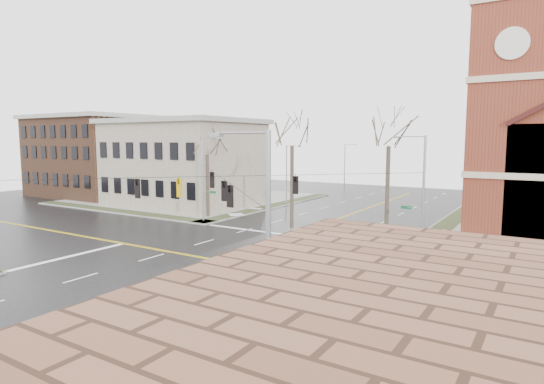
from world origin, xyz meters
The scene contains 17 objects.
ground centered at (0.00, 0.00, 0.00)m, with size 120.00×120.00×0.00m, color black.
sidewalks centered at (0.00, 0.00, 0.08)m, with size 80.00×80.00×0.17m.
road_markings centered at (0.00, 0.00, 0.01)m, with size 100.00×100.00×0.01m.
civic_building_a centered at (-22.00, 20.00, 5.50)m, with size 18.00×14.00×11.00m, color gray.
civic_building_b centered at (-42.00, 22.00, 6.00)m, with size 18.00×16.00×12.00m, color brown.
signal_pole_ne centered at (11.32, 11.50, 4.95)m, with size 2.75×0.22×9.00m.
signal_pole_nw centered at (-11.32, 11.50, 4.95)m, with size 2.75×0.22×9.00m.
signal_pole_se centered at (11.32, -11.50, 4.95)m, with size 2.75×0.22×9.00m.
span_wires centered at (0.00, 0.00, 6.20)m, with size 23.02×23.02×0.03m.
traffic_signals centered at (0.00, -0.67, 5.45)m, with size 8.21×8.26×1.30m.
streetlight_north_a centered at (-10.65, 28.00, 4.47)m, with size 2.30×0.20×8.00m.
streetlight_north_b centered at (-10.65, 48.00, 4.47)m, with size 2.30×0.20×8.00m.
cargo_van centered at (5.44, 0.75, 1.07)m, with size 2.12×4.85×1.80m.
parked_car_a centered at (14.88, 8.36, 0.62)m, with size 1.46×3.63×1.24m, color black.
tree_nw_far centered at (-12.88, 13.93, 7.63)m, with size 4.00×4.00×10.53m.
tree_nw_near centered at (-1.38, 12.92, 8.78)m, with size 4.00×4.00×12.14m.
tree_ne centered at (8.07, 13.06, 8.79)m, with size 4.00×4.00×12.16m.
Camera 1 is at (20.38, -25.39, 8.79)m, focal length 30.00 mm.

